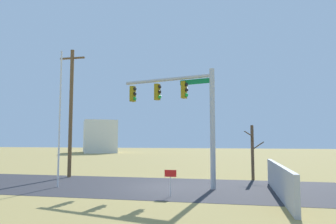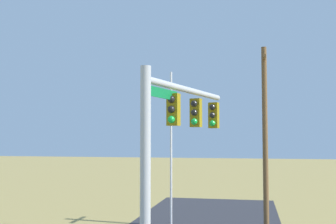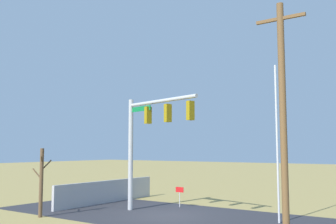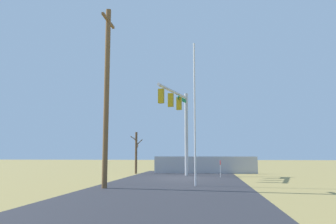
{
  "view_description": "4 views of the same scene",
  "coord_description": "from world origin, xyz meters",
  "px_view_note": "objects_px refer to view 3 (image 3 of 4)",
  "views": [
    {
      "loc": [
        4.1,
        -17.4,
        2.63
      ],
      "look_at": [
        0.26,
        0.56,
        4.24
      ],
      "focal_mm": 33.85,
      "sensor_mm": 36.0,
      "label": 1
    },
    {
      "loc": [
        13.17,
        2.51,
        4.61
      ],
      "look_at": [
        0.66,
        -0.06,
        5.42
      ],
      "focal_mm": 43.61,
      "sensor_mm": 36.0,
      "label": 2
    },
    {
      "loc": [
        -12.03,
        17.35,
        3.54
      ],
      "look_at": [
        -0.29,
        0.47,
        5.53
      ],
      "focal_mm": 41.15,
      "sensor_mm": 36.0,
      "label": 3
    },
    {
      "loc": [
        -23.32,
        -1.89,
        1.63
      ],
      "look_at": [
        -0.51,
        0.86,
        4.59
      ],
      "focal_mm": 35.42,
      "sensor_mm": 36.0,
      "label": 4
    }
  ],
  "objects_px": {
    "signal_mast": "(148,131)",
    "bare_tree": "(41,181)",
    "utility_pole": "(283,117)",
    "flagpole": "(277,143)",
    "open_sign": "(180,192)"
  },
  "relations": [
    {
      "from": "open_sign",
      "to": "bare_tree",
      "type": "bearing_deg",
      "value": 60.02
    },
    {
      "from": "signal_mast",
      "to": "flagpole",
      "type": "distance_m",
      "value": 7.11
    },
    {
      "from": "signal_mast",
      "to": "open_sign",
      "type": "xyz_separation_m",
      "value": [
        -0.2,
        -2.97,
        -3.67
      ]
    },
    {
      "from": "signal_mast",
      "to": "utility_pole",
      "type": "distance_m",
      "value": 9.16
    },
    {
      "from": "signal_mast",
      "to": "bare_tree",
      "type": "relative_size",
      "value": 1.81
    },
    {
      "from": "utility_pole",
      "to": "open_sign",
      "type": "bearing_deg",
      "value": -34.84
    },
    {
      "from": "utility_pole",
      "to": "flagpole",
      "type": "bearing_deg",
      "value": -68.05
    },
    {
      "from": "open_sign",
      "to": "signal_mast",
      "type": "bearing_deg",
      "value": 86.05
    },
    {
      "from": "flagpole",
      "to": "open_sign",
      "type": "distance_m",
      "value": 7.5
    },
    {
      "from": "flagpole",
      "to": "bare_tree",
      "type": "bearing_deg",
      "value": 27.16
    },
    {
      "from": "signal_mast",
      "to": "open_sign",
      "type": "relative_size",
      "value": 5.33
    },
    {
      "from": "utility_pole",
      "to": "bare_tree",
      "type": "bearing_deg",
      "value": 5.39
    },
    {
      "from": "bare_tree",
      "to": "utility_pole",
      "type": "bearing_deg",
      "value": -174.61
    },
    {
      "from": "open_sign",
      "to": "flagpole",
      "type": "bearing_deg",
      "value": 167.08
    },
    {
      "from": "bare_tree",
      "to": "open_sign",
      "type": "height_order",
      "value": "bare_tree"
    }
  ]
}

